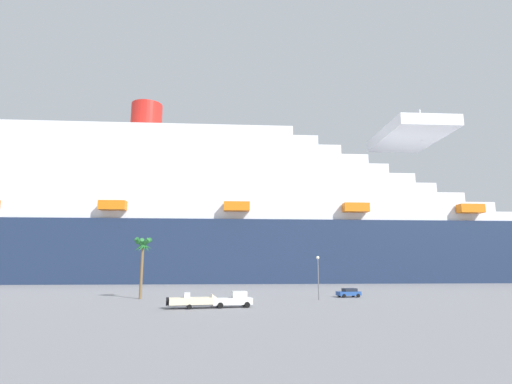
% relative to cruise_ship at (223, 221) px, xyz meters
% --- Properties ---
extents(ground_plane, '(600.00, 600.00, 0.00)m').
position_rel_cruise_ship_xyz_m(ground_plane, '(2.23, -41.93, -20.64)').
color(ground_plane, gray).
extents(cruise_ship, '(254.69, 34.06, 66.22)m').
position_rel_cruise_ship_xyz_m(cruise_ship, '(0.00, 0.00, 0.00)').
color(cruise_ship, '#1E2D4C').
rests_on(cruise_ship, ground_plane).
extents(pickup_truck, '(5.87, 3.05, 2.20)m').
position_rel_cruise_ship_xyz_m(pickup_truck, '(3.04, -80.70, -19.60)').
color(pickup_truck, white).
rests_on(pickup_truck, ground_plane).
extents(small_boat_on_trailer, '(8.28, 3.19, 2.15)m').
position_rel_cruise_ship_xyz_m(small_boat_on_trailer, '(-2.07, -81.62, -19.68)').
color(small_boat_on_trailer, '#595960').
rests_on(small_boat_on_trailer, ground_plane).
extents(palm_tree, '(3.64, 3.55, 10.70)m').
position_rel_cruise_ship_xyz_m(palm_tree, '(-13.01, -65.89, -11.93)').
color(palm_tree, brown).
rests_on(palm_tree, ground_plane).
extents(street_lamp, '(0.56, 0.56, 7.34)m').
position_rel_cruise_ship_xyz_m(street_lamp, '(17.58, -69.72, -15.81)').
color(street_lamp, slate).
rests_on(street_lamp, ground_plane).
extents(parked_car_blue_suv, '(4.52, 2.74, 1.58)m').
position_rel_cruise_ship_xyz_m(parked_car_blue_suv, '(24.31, -64.61, -19.81)').
color(parked_car_blue_suv, '#264C99').
rests_on(parked_car_blue_suv, ground_plane).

